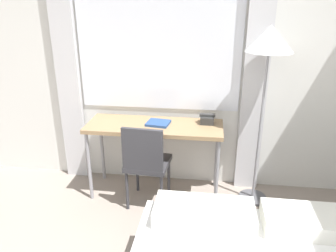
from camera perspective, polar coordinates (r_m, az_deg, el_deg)
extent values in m
cube|color=silver|center=(3.36, 2.64, 11.30)|extent=(4.78, 0.05, 2.70)
cube|color=white|center=(3.32, -1.71, 15.55)|extent=(1.64, 0.01, 1.50)
cube|color=silver|center=(3.61, -17.28, 10.27)|extent=(0.24, 0.06, 2.60)
cube|color=silver|center=(3.31, 15.13, 9.55)|extent=(0.24, 0.06, 2.60)
cube|color=#937551|center=(3.24, -2.38, -0.06)|extent=(1.34, 0.49, 0.04)
cylinder|color=gray|center=(3.39, -13.56, -6.91)|extent=(0.04, 0.04, 0.73)
cylinder|color=gray|center=(3.18, 8.49, -8.47)|extent=(0.04, 0.04, 0.73)
cylinder|color=gray|center=(3.73, -11.38, -3.97)|extent=(0.04, 0.04, 0.73)
cylinder|color=gray|center=(3.54, 8.46, -5.18)|extent=(0.04, 0.04, 0.73)
cube|color=#333338|center=(3.22, -3.47, -6.46)|extent=(0.43, 0.43, 0.05)
cube|color=#333338|center=(2.96, -4.49, -4.16)|extent=(0.38, 0.07, 0.41)
cylinder|color=#333338|center=(3.24, -7.14, -11.12)|extent=(0.03, 0.03, 0.41)
cylinder|color=#333338|center=(3.16, -1.17, -11.90)|extent=(0.03, 0.03, 0.41)
cylinder|color=#333338|center=(3.52, -5.35, -8.22)|extent=(0.03, 0.03, 0.41)
cylinder|color=#333338|center=(3.44, 0.13, -8.84)|extent=(0.03, 0.03, 0.41)
cube|color=silver|center=(2.42, 6.31, -14.76)|extent=(0.71, 0.32, 0.12)
cube|color=silver|center=(2.54, 24.35, -14.93)|extent=(0.71, 0.32, 0.12)
cylinder|color=#4C4C51|center=(3.57, 14.48, -11.95)|extent=(0.28, 0.28, 0.03)
cylinder|color=gray|center=(3.23, 15.70, -0.72)|extent=(0.02, 0.02, 1.47)
cone|color=silver|center=(3.03, 17.35, 14.35)|extent=(0.41, 0.41, 0.23)
cube|color=#2D2D2D|center=(3.27, 6.83, 1.08)|extent=(0.13, 0.13, 0.07)
cube|color=#2D2D2D|center=(3.25, 6.87, 1.89)|extent=(0.15, 0.05, 0.02)
cube|color=navy|center=(3.23, -1.72, 0.52)|extent=(0.24, 0.22, 0.02)
cube|color=white|center=(3.23, -1.72, 0.60)|extent=(0.23, 0.21, 0.01)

